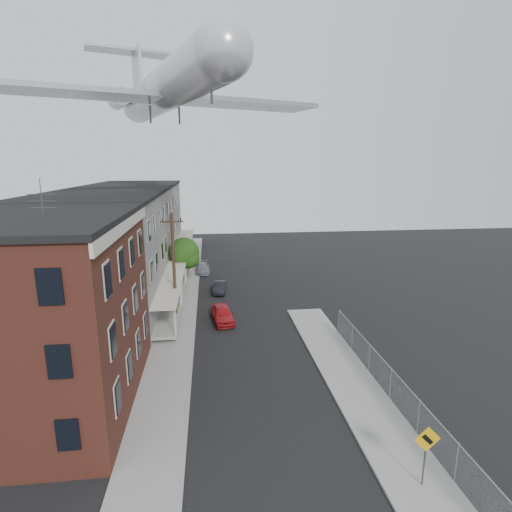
{
  "coord_description": "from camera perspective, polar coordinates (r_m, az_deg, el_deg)",
  "views": [
    {
      "loc": [
        -2.66,
        -13.73,
        12.77
      ],
      "look_at": [
        -0.28,
        6.45,
        8.05
      ],
      "focal_mm": 28.0,
      "sensor_mm": 36.0,
      "label": 1
    }
  ],
  "objects": [
    {
      "name": "row_house_e",
      "position": [
        59.46,
        -15.74,
        5.21
      ],
      "size": [
        11.98,
        7.0,
        10.3
      ],
      "color": "#60605E",
      "rests_on": "ground"
    },
    {
      "name": "street_tree",
      "position": [
        42.77,
        -10.07,
        0.29
      ],
      "size": [
        3.22,
        3.2,
        5.2
      ],
      "color": "black",
      "rests_on": "ground"
    },
    {
      "name": "car_near",
      "position": [
        33.34,
        -4.84,
        -8.23
      ],
      "size": [
        2.09,
        4.18,
        1.37
      ],
      "primitive_type": "imported",
      "rotation": [
        0.0,
        0.0,
        0.12
      ],
      "color": "#B0161C",
      "rests_on": "ground"
    },
    {
      "name": "ground",
      "position": [
        18.94,
        3.58,
        -29.35
      ],
      "size": [
        120.0,
        120.0,
        0.0
      ],
      "primitive_type": "plane",
      "color": "black",
      "rests_on": "ground"
    },
    {
      "name": "corner_building",
      "position": [
        23.98,
        -29.46,
        -7.18
      ],
      "size": [
        10.31,
        12.3,
        12.15
      ],
      "color": "#361611",
      "rests_on": "ground"
    },
    {
      "name": "airplane",
      "position": [
        36.68,
        -12.88,
        22.24
      ],
      "size": [
        24.82,
        28.42,
        8.27
      ],
      "color": "#B9B8BD",
      "rests_on": "ground"
    },
    {
      "name": "row_house_b",
      "position": [
        39.13,
        -20.34,
        1.0
      ],
      "size": [
        11.98,
        7.0,
        10.3
      ],
      "color": "gray",
      "rests_on": "ground"
    },
    {
      "name": "car_mid",
      "position": [
        40.65,
        -5.22,
        -4.47
      ],
      "size": [
        1.47,
        3.42,
        1.1
      ],
      "primitive_type": "imported",
      "rotation": [
        0.0,
        0.0,
        -0.09
      ],
      "color": "black",
      "rests_on": "ground"
    },
    {
      "name": "curb_left",
      "position": [
        39.84,
        -8.42,
        -5.65
      ],
      "size": [
        0.15,
        62.0,
        0.14
      ],
      "primitive_type": "cube",
      "color": "gray",
      "rests_on": "ground"
    },
    {
      "name": "utility_pole",
      "position": [
        32.88,
        -11.65,
        -1.45
      ],
      "size": [
        1.8,
        0.26,
        9.0
      ],
      "color": "black",
      "rests_on": "ground"
    },
    {
      "name": "car_far",
      "position": [
        48.1,
        -7.63,
        -1.72
      ],
      "size": [
        1.76,
        4.01,
        1.15
      ],
      "primitive_type": "imported",
      "rotation": [
        0.0,
        0.0,
        0.04
      ],
      "color": "gray",
      "rests_on": "ground"
    },
    {
      "name": "row_house_a",
      "position": [
        32.54,
        -23.13,
        -1.57
      ],
      "size": [
        11.98,
        7.0,
        10.3
      ],
      "color": "#60605E",
      "rests_on": "ground"
    },
    {
      "name": "chainlink_fence",
      "position": [
        24.14,
        18.68,
        -16.86
      ],
      "size": [
        0.06,
        18.06,
        1.9
      ],
      "color": "gray",
      "rests_on": "ground"
    },
    {
      "name": "row_house_d",
      "position": [
        52.63,
        -16.88,
        4.17
      ],
      "size": [
        11.98,
        7.0,
        10.3
      ],
      "color": "gray",
      "rests_on": "ground"
    },
    {
      "name": "sidewalk_left",
      "position": [
        39.92,
        -10.51,
        -5.71
      ],
      "size": [
        3.0,
        62.0,
        0.12
      ],
      "primitive_type": "cube",
      "color": "gray",
      "rests_on": "ground"
    },
    {
      "name": "sidewalk_right",
      "position": [
        24.85,
        14.19,
        -18.12
      ],
      "size": [
        3.0,
        26.0,
        0.12
      ],
      "primitive_type": "cube",
      "color": "gray",
      "rests_on": "ground"
    },
    {
      "name": "warning_sign",
      "position": [
        18.66,
        23.15,
        -23.8
      ],
      "size": [
        1.1,
        0.11,
        2.8
      ],
      "color": "#515156",
      "rests_on": "ground"
    },
    {
      "name": "curb_right",
      "position": [
        24.41,
        10.84,
        -18.53
      ],
      "size": [
        0.15,
        26.0,
        0.14
      ],
      "primitive_type": "cube",
      "color": "gray",
      "rests_on": "ground"
    },
    {
      "name": "row_house_c",
      "position": [
        45.84,
        -18.36,
        2.82
      ],
      "size": [
        11.98,
        7.0,
        10.3
      ],
      "color": "#60605E",
      "rests_on": "ground"
    }
  ]
}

